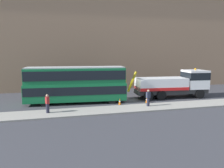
# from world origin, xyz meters

# --- Properties ---
(ground_plane) EXTENTS (120.00, 120.00, 0.00)m
(ground_plane) POSITION_xyz_m (0.00, 0.00, 0.00)
(ground_plane) COLOR #38383D
(near_kerb) EXTENTS (60.00, 2.80, 0.15)m
(near_kerb) POSITION_xyz_m (0.00, -4.20, 0.07)
(near_kerb) COLOR gray
(near_kerb) RESTS_ON ground_plane
(building_facade) EXTENTS (60.00, 1.50, 16.00)m
(building_facade) POSITION_xyz_m (0.00, 8.67, 8.07)
(building_facade) COLOR #9E7A5B
(building_facade) RESTS_ON ground_plane
(recovery_tow_truck) EXTENTS (10.22, 3.30, 3.67)m
(recovery_tow_truck) POSITION_xyz_m (5.83, -0.10, 1.76)
(recovery_tow_truck) COLOR #2D2D2D
(recovery_tow_truck) RESTS_ON ground_plane
(double_decker_bus) EXTENTS (11.17, 3.36, 4.06)m
(double_decker_bus) POSITION_xyz_m (-6.35, -0.07, 2.23)
(double_decker_bus) COLOR #146B38
(double_decker_bus) RESTS_ON ground_plane
(pedestrian_onlooker) EXTENTS (0.40, 0.47, 1.71)m
(pedestrian_onlooker) POSITION_xyz_m (-9.27, -4.02, 0.99)
(pedestrian_onlooker) COLOR #232333
(pedestrian_onlooker) RESTS_ON near_kerb
(pedestrian_bystander) EXTENTS (0.44, 0.34, 1.71)m
(pedestrian_bystander) POSITION_xyz_m (0.63, -3.91, 0.99)
(pedestrian_bystander) COLOR #232333
(pedestrian_bystander) RESTS_ON near_kerb
(traffic_cone_near_bus) EXTENTS (0.36, 0.36, 0.72)m
(traffic_cone_near_bus) POSITION_xyz_m (-1.91, -2.21, 0.34)
(traffic_cone_near_bus) COLOR orange
(traffic_cone_near_bus) RESTS_ON ground_plane
(traffic_cone_midway) EXTENTS (0.36, 0.36, 0.72)m
(traffic_cone_midway) POSITION_xyz_m (1.28, -2.08, 0.34)
(traffic_cone_midway) COLOR orange
(traffic_cone_midway) RESTS_ON ground_plane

